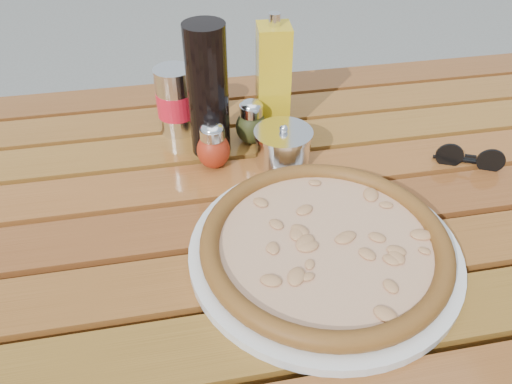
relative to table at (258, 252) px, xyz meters
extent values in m
cube|color=#3A1B0D|center=(0.64, 0.39, -0.32)|extent=(0.06, 0.06, 0.70)
cube|color=#371F0C|center=(0.00, 0.00, 0.03)|extent=(1.36, 0.86, 0.04)
cube|color=#54330E|center=(0.00, -0.20, 0.06)|extent=(1.40, 0.09, 0.03)
cube|color=#582D0F|center=(0.00, -0.10, 0.06)|extent=(1.40, 0.09, 0.03)
cube|color=#51260E|center=(0.00, 0.00, 0.06)|extent=(1.40, 0.09, 0.03)
cube|color=#5E2E10|center=(0.00, 0.10, 0.06)|extent=(1.40, 0.09, 0.03)
cube|color=#5D3510|center=(0.00, 0.20, 0.06)|extent=(1.40, 0.09, 0.03)
cube|color=#59300F|center=(0.00, 0.30, 0.06)|extent=(1.40, 0.09, 0.03)
cube|color=#4F260E|center=(0.00, 0.41, 0.06)|extent=(1.40, 0.09, 0.03)
cylinder|color=silver|center=(0.07, -0.09, 0.08)|extent=(0.39, 0.39, 0.01)
cylinder|color=beige|center=(0.07, -0.09, 0.09)|extent=(0.36, 0.36, 0.01)
torus|color=black|center=(0.07, -0.09, 0.10)|extent=(0.39, 0.39, 0.03)
ellipsoid|color=#AD2B13|center=(-0.05, 0.14, 0.11)|extent=(0.07, 0.07, 0.06)
cylinder|color=white|center=(-0.05, 0.14, 0.14)|extent=(0.05, 0.05, 0.02)
ellipsoid|color=silver|center=(-0.05, 0.14, 0.15)|extent=(0.05, 0.05, 0.02)
ellipsoid|color=#343917|center=(0.03, 0.20, 0.11)|extent=(0.07, 0.07, 0.06)
cylinder|color=white|center=(0.03, 0.20, 0.14)|extent=(0.05, 0.05, 0.02)
ellipsoid|color=white|center=(0.03, 0.20, 0.15)|extent=(0.04, 0.04, 0.02)
cylinder|color=black|center=(-0.05, 0.19, 0.19)|extent=(0.08, 0.08, 0.22)
cylinder|color=silver|center=(-0.10, 0.26, 0.14)|extent=(0.07, 0.07, 0.12)
cylinder|color=red|center=(-0.10, 0.26, 0.13)|extent=(0.07, 0.07, 0.04)
cube|color=gold|center=(0.07, 0.24, 0.17)|extent=(0.06, 0.06, 0.19)
cylinder|color=silver|center=(0.07, 0.24, 0.28)|extent=(0.02, 0.02, 0.02)
cylinder|color=silver|center=(0.07, 0.13, 0.10)|extent=(0.12, 0.12, 0.05)
cylinder|color=silver|center=(0.07, 0.13, 0.13)|extent=(0.13, 0.13, 0.01)
sphere|color=silver|center=(0.07, 0.13, 0.14)|extent=(0.02, 0.02, 0.01)
cylinder|color=black|center=(0.33, 0.07, 0.09)|extent=(0.04, 0.02, 0.04)
cylinder|color=black|center=(0.39, 0.04, 0.09)|extent=(0.04, 0.02, 0.04)
cube|color=black|center=(0.36, 0.05, 0.10)|extent=(0.02, 0.01, 0.00)
cube|color=black|center=(0.36, 0.07, 0.08)|extent=(0.08, 0.04, 0.00)
cube|color=black|center=(0.38, 0.07, 0.08)|extent=(0.08, 0.04, 0.00)
camera|label=1|loc=(-0.10, -0.53, 0.57)|focal=35.00mm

